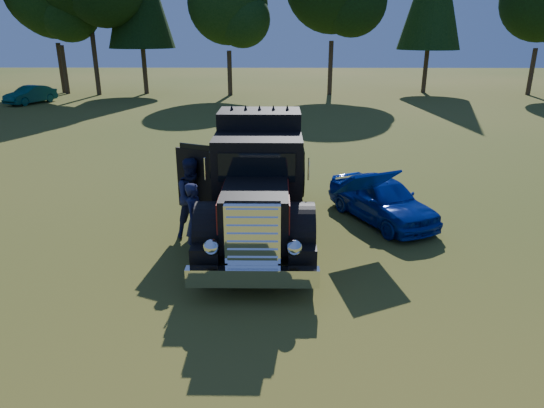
{
  "coord_description": "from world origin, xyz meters",
  "views": [
    {
      "loc": [
        -0.18,
        -10.02,
        4.89
      ],
      "look_at": [
        -0.3,
        0.18,
        1.23
      ],
      "focal_mm": 32.0,
      "sensor_mm": 36.0,
      "label": 1
    }
  ],
  "objects_px": {
    "spectator_far": "(194,198)",
    "distant_teal_car": "(30,95)",
    "spectator_near": "(195,219)",
    "hotrod_coupe": "(381,199)",
    "diamond_t_truck": "(259,186)"
  },
  "relations": [
    {
      "from": "spectator_near",
      "to": "distant_teal_car",
      "type": "bearing_deg",
      "value": 50.29
    },
    {
      "from": "spectator_near",
      "to": "distant_teal_car",
      "type": "relative_size",
      "value": 0.46
    },
    {
      "from": "hotrod_coupe",
      "to": "diamond_t_truck",
      "type": "bearing_deg",
      "value": -163.32
    },
    {
      "from": "hotrod_coupe",
      "to": "spectator_near",
      "type": "relative_size",
      "value": 2.43
    },
    {
      "from": "diamond_t_truck",
      "to": "spectator_far",
      "type": "height_order",
      "value": "diamond_t_truck"
    },
    {
      "from": "diamond_t_truck",
      "to": "distant_teal_car",
      "type": "xyz_separation_m",
      "value": [
        -17.04,
        23.22,
        -0.66
      ]
    },
    {
      "from": "spectator_far",
      "to": "distant_teal_car",
      "type": "xyz_separation_m",
      "value": [
        -15.45,
        23.34,
        -0.39
      ]
    },
    {
      "from": "hotrod_coupe",
      "to": "distant_teal_car",
      "type": "relative_size",
      "value": 1.11
    },
    {
      "from": "diamond_t_truck",
      "to": "spectator_near",
      "type": "xyz_separation_m",
      "value": [
        -1.39,
        -1.19,
        -0.42
      ]
    },
    {
      "from": "spectator_near",
      "to": "distant_teal_car",
      "type": "distance_m",
      "value": 28.99
    },
    {
      "from": "spectator_far",
      "to": "distant_teal_car",
      "type": "distance_m",
      "value": 27.99
    },
    {
      "from": "diamond_t_truck",
      "to": "hotrod_coupe",
      "type": "height_order",
      "value": "diamond_t_truck"
    },
    {
      "from": "hotrod_coupe",
      "to": "spectator_far",
      "type": "distance_m",
      "value": 5.01
    },
    {
      "from": "spectator_near",
      "to": "spectator_far",
      "type": "xyz_separation_m",
      "value": [
        -0.2,
        1.06,
        0.15
      ]
    },
    {
      "from": "hotrod_coupe",
      "to": "distant_teal_car",
      "type": "xyz_separation_m",
      "value": [
        -20.32,
        22.23,
        -0.01
      ]
    }
  ]
}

